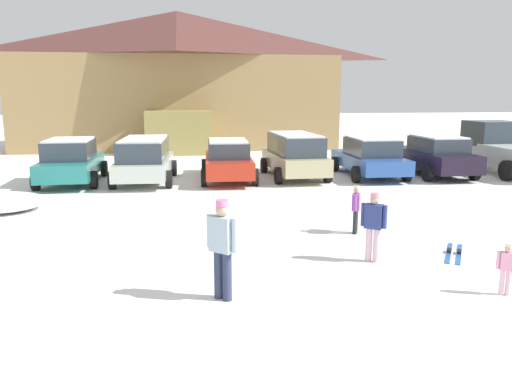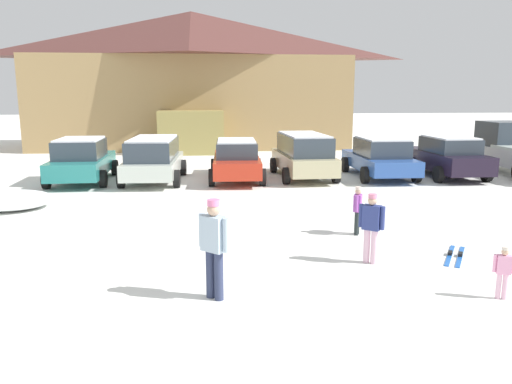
% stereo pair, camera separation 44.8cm
% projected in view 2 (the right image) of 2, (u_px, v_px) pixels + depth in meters
% --- Properties ---
extents(ground, '(160.00, 160.00, 0.00)m').
position_uv_depth(ground, '(381.00, 368.00, 6.12)').
color(ground, white).
extents(ski_lodge, '(19.68, 9.53, 8.35)m').
position_uv_depth(ski_lodge, '(192.00, 79.00, 31.66)').
color(ski_lodge, '#9D7E4F').
rests_on(ski_lodge, ground).
extents(parked_teal_hatchback, '(2.25, 4.55, 1.68)m').
position_uv_depth(parked_teal_hatchback, '(82.00, 160.00, 18.98)').
color(parked_teal_hatchback, '#257A75').
rests_on(parked_teal_hatchback, ground).
extents(parked_silver_wagon, '(2.36, 4.64, 1.69)m').
position_uv_depth(parked_silver_wagon, '(154.00, 158.00, 19.10)').
color(parked_silver_wagon, beige).
rests_on(parked_silver_wagon, ground).
extents(parked_red_sedan, '(2.26, 4.80, 1.58)m').
position_uv_depth(parked_red_sedan, '(236.00, 159.00, 19.49)').
color(parked_red_sedan, red).
rests_on(parked_red_sedan, ground).
extents(parked_beige_suv, '(2.24, 4.59, 1.77)m').
position_uv_depth(parked_beige_suv, '(303.00, 154.00, 19.90)').
color(parked_beige_suv, tan).
rests_on(parked_beige_suv, ground).
extents(parked_blue_hatchback, '(2.29, 4.63, 1.61)m').
position_uv_depth(parked_blue_hatchback, '(380.00, 157.00, 20.06)').
color(parked_blue_hatchback, '#2C519C').
rests_on(parked_blue_hatchback, ground).
extents(parked_black_sedan, '(2.19, 4.47, 1.65)m').
position_uv_depth(parked_black_sedan, '(447.00, 156.00, 20.18)').
color(parked_black_sedan, black).
rests_on(parked_black_sedan, ground).
extents(skier_teen_in_navy_coat, '(0.43, 0.37, 1.41)m').
position_uv_depth(skier_teen_in_navy_coat, '(371.00, 224.00, 9.80)').
color(skier_teen_in_navy_coat, '#DFB1C7').
rests_on(skier_teen_in_navy_coat, ground).
extents(skier_child_in_purple_jacket, '(0.28, 0.39, 1.16)m').
position_uv_depth(skier_child_in_purple_jacket, '(358.00, 208.00, 11.85)').
color(skier_child_in_purple_jacket, '#202828').
rests_on(skier_child_in_purple_jacket, ground).
extents(skier_child_in_pink_snowsuit, '(0.31, 0.20, 0.89)m').
position_uv_depth(skier_child_in_pink_snowsuit, '(503.00, 270.00, 8.11)').
color(skier_child_in_pink_snowsuit, '#E3B0C8').
rests_on(skier_child_in_pink_snowsuit, ground).
extents(skier_adult_in_blue_parka, '(0.48, 0.46, 1.67)m').
position_uv_depth(skier_adult_in_blue_parka, '(214.00, 243.00, 8.05)').
color(skier_adult_in_blue_parka, '#2D3554').
rests_on(skier_adult_in_blue_parka, ground).
extents(pair_of_skis, '(1.02, 1.40, 0.08)m').
position_uv_depth(pair_of_skis, '(455.00, 255.00, 10.35)').
color(pair_of_skis, blue).
rests_on(pair_of_skis, ground).
extents(plowed_snow_pile, '(2.49, 1.99, 0.51)m').
position_uv_depth(plowed_snow_pile, '(9.00, 200.00, 14.60)').
color(plowed_snow_pile, white).
rests_on(plowed_snow_pile, ground).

